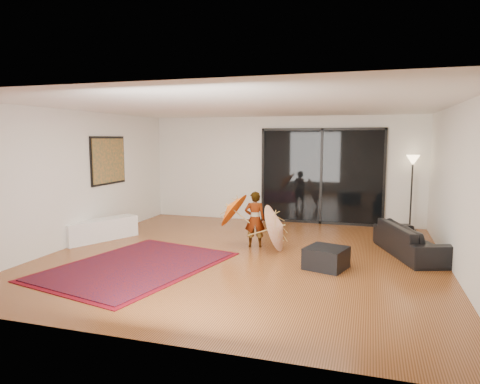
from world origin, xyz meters
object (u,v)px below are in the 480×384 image
at_px(child, 255,219).
at_px(media_console, 101,230).
at_px(sofa, 412,240).
at_px(ottoman, 326,258).

bearing_deg(child, media_console, -8.19).
xyz_separation_m(sofa, ottoman, (-1.43, -1.28, -0.11)).
xyz_separation_m(ottoman, child, (-1.50, 1.03, 0.38)).
relative_size(sofa, ottoman, 3.16).
distance_m(sofa, child, 2.95).
relative_size(media_console, child, 1.44).
bearing_deg(media_console, ottoman, 17.35).
distance_m(media_console, child, 3.31).
xyz_separation_m(media_console, ottoman, (4.77, -0.62, -0.05)).
bearing_deg(ottoman, child, 145.63).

